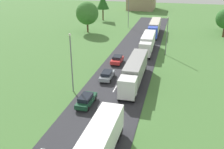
{
  "coord_description": "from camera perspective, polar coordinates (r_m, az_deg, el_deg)",
  "views": [
    {
      "loc": [
        8.52,
        -3.55,
        17.64
      ],
      "look_at": [
        -0.94,
        33.68,
        1.62
      ],
      "focal_mm": 41.49,
      "sensor_mm": 36.0,
      "label": 1
    }
  ],
  "objects": [
    {
      "name": "lamppost_second",
      "position": [
        38.25,
        -8.94,
        3.06
      ],
      "size": [
        0.36,
        0.36,
        9.02
      ],
      "color": "slate",
      "rests_on": "ground"
    },
    {
      "name": "tree_ash",
      "position": [
        93.43,
        -2.03,
        15.68
      ],
      "size": [
        4.36,
        4.36,
        8.77
      ],
      "color": "#513823",
      "rests_on": "ground"
    },
    {
      "name": "lane_marking_centre",
      "position": [
        31.99,
        -3.68,
        -10.73
      ],
      "size": [
        0.16,
        121.66,
        0.01
      ],
      "color": "white",
      "rests_on": "road"
    },
    {
      "name": "truck_second",
      "position": [
        41.88,
        5.01,
        0.9
      ],
      "size": [
        2.57,
        14.26,
        3.7
      ],
      "color": "white",
      "rests_on": "road"
    },
    {
      "name": "car_fourth",
      "position": [
        43.45,
        -1.11,
        -0.12
      ],
      "size": [
        1.9,
        4.43,
        1.46
      ],
      "color": "#8C939E",
      "rests_on": "road"
    },
    {
      "name": "car_third",
      "position": [
        35.65,
        -5.73,
        -5.58
      ],
      "size": [
        1.8,
        4.48,
        1.52
      ],
      "color": "#19472D",
      "rests_on": "road"
    },
    {
      "name": "tree_birch",
      "position": [
        75.77,
        -5.49,
        13.3
      ],
      "size": [
        6.44,
        6.44,
        8.69
      ],
      "color": "#513823",
      "rests_on": "ground"
    },
    {
      "name": "truck_third",
      "position": [
        58.47,
        7.87,
        7.07
      ],
      "size": [
        2.67,
        11.83,
        3.67
      ],
      "color": "white",
      "rests_on": "road"
    },
    {
      "name": "car_fifth",
      "position": [
        50.8,
        1.14,
        3.33
      ],
      "size": [
        1.91,
        3.93,
        1.48
      ],
      "color": "red",
      "rests_on": "road"
    },
    {
      "name": "lamppost_fourth",
      "position": [
        81.8,
        3.65,
        13.81
      ],
      "size": [
        0.36,
        0.36,
        9.29
      ],
      "color": "slate",
      "rests_on": "ground"
    },
    {
      "name": "lamppost_third",
      "position": [
        56.27,
        12.01,
        8.72
      ],
      "size": [
        0.36,
        0.36,
        8.17
      ],
      "color": "slate",
      "rests_on": "ground"
    },
    {
      "name": "truck_lead",
      "position": [
        25.06,
        -3.39,
        -15.73
      ],
      "size": [
        2.65,
        12.23,
        3.56
      ],
      "color": "orange",
      "rests_on": "road"
    },
    {
      "name": "road",
      "position": [
        34.19,
        -2.28,
        -8.37
      ],
      "size": [
        10.0,
        140.0,
        0.06
      ],
      "primitive_type": "cube",
      "color": "#2B2B30",
      "rests_on": "ground"
    },
    {
      "name": "truck_fourth",
      "position": [
        74.31,
        9.38,
        10.32
      ],
      "size": [
        2.73,
        14.28,
        3.61
      ],
      "color": "blue",
      "rests_on": "road"
    }
  ]
}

